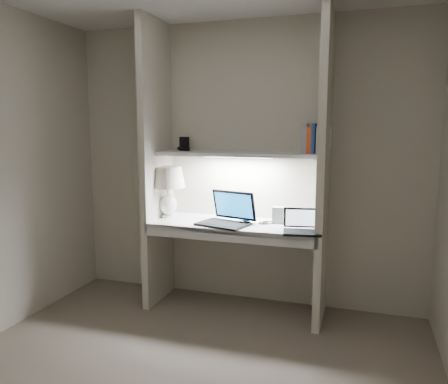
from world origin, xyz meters
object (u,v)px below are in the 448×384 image
at_px(laptop_main, 227,217).
at_px(book_row, 316,139).
at_px(speaker, 278,215).
at_px(table_lamp, 168,183).
at_px(laptop_netbook, 302,227).

bearing_deg(laptop_main, book_row, 31.78).
bearing_deg(laptop_main, speaker, 35.64).
distance_m(table_lamp, laptop_main, 0.65).
relative_size(laptop_netbook, speaker, 2.28).
relative_size(table_lamp, laptop_netbook, 1.43).
bearing_deg(laptop_netbook, book_row, 71.43).
distance_m(laptop_netbook, book_row, 0.74).
relative_size(table_lamp, speaker, 3.27).
bearing_deg(laptop_netbook, table_lamp, 161.09).
bearing_deg(speaker, book_row, 4.65).
distance_m(speaker, book_row, 0.71).
relative_size(laptop_main, speaker, 3.42).
bearing_deg(speaker, table_lamp, 176.74).
bearing_deg(table_lamp, book_row, 5.09).
relative_size(laptop_netbook, book_row, 1.31).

